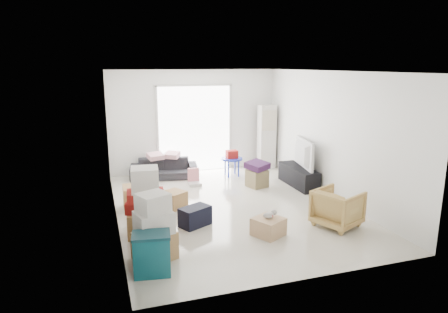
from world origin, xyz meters
name	(u,v)px	position (x,y,z in m)	size (l,w,h in m)	color
room_shell	(231,141)	(0.00, 0.00, 1.35)	(4.98, 6.48, 3.18)	beige
sliding_door	(195,125)	(0.00, 2.98, 1.24)	(2.10, 0.04, 2.33)	white
ac_tower	(267,137)	(1.95, 2.65, 0.88)	(0.45, 0.30, 1.75)	beige
tv_console	(299,176)	(2.00, 0.85, 0.23)	(0.41, 1.36, 0.45)	black
television	(299,164)	(2.00, 0.85, 0.53)	(1.15, 0.66, 0.15)	black
sofa	(164,165)	(-0.94, 2.50, 0.33)	(1.67, 0.49, 0.65)	#2A292F
pillow_left	(155,151)	(-1.14, 2.53, 0.72)	(0.39, 0.31, 0.12)	#F0AFBE
pillow_right	(172,149)	(-0.71, 2.54, 0.72)	(0.37, 0.30, 0.13)	#F0AFBE
armchair	(338,206)	(1.48, -1.54, 0.37)	(0.72, 0.67, 0.74)	tan
storage_bins	(152,254)	(-1.90, -2.21, 0.30)	(0.56, 0.43, 0.59)	#0F505C
box_stack_a	(154,230)	(-1.80, -1.78, 0.46)	(0.69, 0.64, 1.02)	#B07D4F
box_stack_b	(146,206)	(-1.80, -0.86, 0.51)	(0.72, 0.69, 1.17)	#B07D4F
box_stack_c	(140,197)	(-1.77, 0.48, 0.23)	(0.64, 0.54, 0.46)	#B07D4F
loose_box	(174,200)	(-1.11, 0.28, 0.17)	(0.41, 0.41, 0.34)	#B07D4F
duffel_bag	(195,216)	(-0.93, -0.75, 0.17)	(0.55, 0.33, 0.35)	black
ottoman	(257,178)	(1.02, 1.08, 0.21)	(0.41, 0.41, 0.41)	#897650
blanket	(257,167)	(1.02, 1.08, 0.48)	(0.45, 0.45, 0.14)	#462051
kids_table	(232,158)	(0.76, 2.15, 0.48)	(0.55, 0.55, 0.67)	#1B2DB1
toy_walker	(194,180)	(-0.35, 1.67, 0.11)	(0.30, 0.26, 0.40)	silver
wood_crate	(268,227)	(0.15, -1.53, 0.15)	(0.45, 0.45, 0.30)	tan
plush_bunny	(270,215)	(0.18, -1.52, 0.36)	(0.26, 0.15, 0.13)	#B2ADA8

